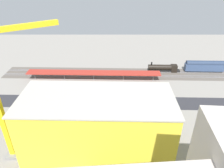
% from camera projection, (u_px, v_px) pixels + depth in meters
% --- Properties ---
extents(ground_plane, '(183.39, 183.39, 0.00)m').
position_uv_depth(ground_plane, '(118.00, 97.00, 88.83)').
color(ground_plane, gray).
rests_on(ground_plane, ground).
extents(rail_bed, '(114.92, 16.13, 0.01)m').
position_uv_depth(rail_bed, '(117.00, 74.00, 108.08)').
color(rail_bed, '#5B544C').
rests_on(rail_bed, ground).
extents(street_asphalt, '(114.82, 12.01, 0.01)m').
position_uv_depth(street_asphalt, '(118.00, 102.00, 85.45)').
color(street_asphalt, '#2D2D33').
rests_on(street_asphalt, ground).
extents(track_rails, '(114.58, 9.70, 0.12)m').
position_uv_depth(track_rails, '(117.00, 73.00, 107.99)').
color(track_rails, '#9E9EA8').
rests_on(track_rails, ground).
extents(platform_canopy_near, '(63.56, 6.74, 4.16)m').
position_uv_depth(platform_canopy_near, '(93.00, 73.00, 100.21)').
color(platform_canopy_near, '#A82D23').
rests_on(platform_canopy_near, ground).
extents(locomotive, '(16.31, 3.26, 5.17)m').
position_uv_depth(locomotive, '(164.00, 68.00, 109.37)').
color(locomotive, black).
rests_on(locomotive, ground).
extents(passenger_coach, '(19.80, 3.48, 6.04)m').
position_uv_depth(passenger_coach, '(204.00, 66.00, 108.71)').
color(passenger_coach, black).
rests_on(passenger_coach, ground).
extents(parked_car_0, '(4.53, 1.82, 1.68)m').
position_uv_depth(parked_car_0, '(156.00, 96.00, 87.98)').
color(parked_car_0, black).
rests_on(parked_car_0, ground).
extents(parked_car_1, '(4.72, 1.95, 1.85)m').
position_uv_depth(parked_car_1, '(135.00, 96.00, 87.88)').
color(parked_car_1, black).
rests_on(parked_car_1, ground).
extents(parked_car_2, '(4.15, 2.17, 1.75)m').
position_uv_depth(parked_car_2, '(117.00, 97.00, 87.81)').
color(parked_car_2, black).
rests_on(parked_car_2, ground).
extents(parked_car_3, '(4.37, 1.96, 1.87)m').
position_uv_depth(parked_car_3, '(98.00, 96.00, 88.18)').
color(parked_car_3, black).
rests_on(parked_car_3, ground).
extents(parked_car_4, '(4.55, 1.88, 1.54)m').
position_uv_depth(parked_car_4, '(77.00, 96.00, 88.30)').
color(parked_car_4, black).
rests_on(parked_car_4, ground).
extents(construction_building, '(41.96, 18.82, 17.42)m').
position_uv_depth(construction_building, '(98.00, 124.00, 60.48)').
color(construction_building, yellow).
rests_on(construction_building, ground).
extents(construction_roof_slab, '(42.58, 19.44, 0.40)m').
position_uv_depth(construction_roof_slab, '(96.00, 98.00, 56.09)').
color(construction_roof_slab, '#B7B2A8').
rests_on(construction_roof_slab, construction_building).
extents(tower_crane, '(20.79, 14.10, 37.27)m').
position_uv_depth(tower_crane, '(1.00, 91.00, 51.69)').
color(tower_crane, gray).
rests_on(tower_crane, ground).
extents(box_truck_0, '(9.84, 2.80, 3.35)m').
position_uv_depth(box_truck_0, '(94.00, 113.00, 76.48)').
color(box_truck_0, black).
rests_on(box_truck_0, ground).
extents(box_truck_1, '(9.01, 2.87, 3.48)m').
position_uv_depth(box_truck_1, '(118.00, 114.00, 76.15)').
color(box_truck_1, black).
rests_on(box_truck_1, ground).
extents(street_tree_0, '(4.96, 4.96, 7.15)m').
position_uv_depth(street_tree_0, '(118.00, 99.00, 79.06)').
color(street_tree_0, brown).
rests_on(street_tree_0, ground).
extents(street_tree_1, '(5.94, 5.94, 8.39)m').
position_uv_depth(street_tree_1, '(162.00, 98.00, 78.40)').
color(street_tree_1, brown).
rests_on(street_tree_1, ground).
extents(street_tree_2, '(5.75, 5.75, 8.68)m').
position_uv_depth(street_tree_2, '(155.00, 96.00, 78.93)').
color(street_tree_2, brown).
rests_on(street_tree_2, ground).
extents(street_tree_3, '(6.24, 6.24, 8.24)m').
position_uv_depth(street_tree_3, '(46.00, 100.00, 77.76)').
color(street_tree_3, brown).
rests_on(street_tree_3, ground).
extents(street_tree_4, '(6.28, 6.28, 8.19)m').
position_uv_depth(street_tree_4, '(128.00, 100.00, 77.77)').
color(street_tree_4, brown).
rests_on(street_tree_4, ground).
extents(street_tree_5, '(4.31, 4.31, 7.45)m').
position_uv_depth(street_tree_5, '(127.00, 97.00, 79.23)').
color(street_tree_5, brown).
rests_on(street_tree_5, ground).
extents(traffic_light, '(0.50, 0.36, 6.69)m').
position_uv_depth(traffic_light, '(98.00, 87.00, 87.16)').
color(traffic_light, '#333333').
rests_on(traffic_light, ground).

